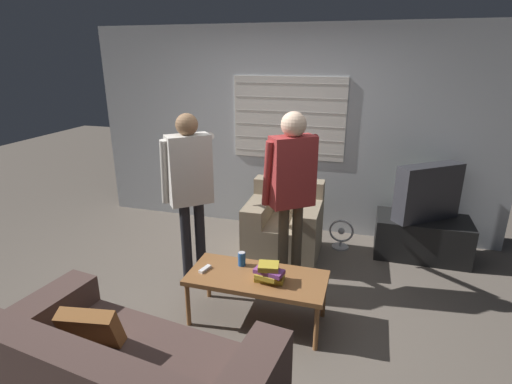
# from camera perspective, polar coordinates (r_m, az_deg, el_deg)

# --- Properties ---
(ground_plane) EXTENTS (16.00, 16.00, 0.00)m
(ground_plane) POSITION_cam_1_polar(r_m,az_deg,el_deg) (3.75, -2.52, -16.87)
(ground_plane) COLOR #665B51
(wall_back) EXTENTS (5.20, 0.08, 2.55)m
(wall_back) POSITION_cam_1_polar(r_m,az_deg,el_deg) (5.08, 4.72, 8.60)
(wall_back) COLOR #ADB2B7
(wall_back) RESTS_ON ground_plane
(armchair_beige) EXTENTS (0.82, 0.79, 0.84)m
(armchair_beige) POSITION_cam_1_polar(r_m,az_deg,el_deg) (4.56, 4.07, -4.95)
(armchair_beige) COLOR gray
(armchair_beige) RESTS_ON ground_plane
(coffee_table) EXTENTS (1.17, 0.52, 0.44)m
(coffee_table) POSITION_cam_1_polar(r_m,az_deg,el_deg) (3.44, 0.14, -12.48)
(coffee_table) COLOR brown
(coffee_table) RESTS_ON ground_plane
(tv_stand) EXTENTS (1.01, 0.53, 0.46)m
(tv_stand) POSITION_cam_1_polar(r_m,az_deg,el_deg) (4.94, 22.55, -5.98)
(tv_stand) COLOR black
(tv_stand) RESTS_ON ground_plane
(tv) EXTENTS (0.73, 0.63, 0.62)m
(tv) POSITION_cam_1_polar(r_m,az_deg,el_deg) (4.75, 23.35, -0.03)
(tv) COLOR #2D2D33
(tv) RESTS_ON tv_stand
(person_left_standing) EXTENTS (0.49, 0.82, 1.71)m
(person_left_standing) POSITION_cam_1_polar(r_m,az_deg,el_deg) (3.78, -9.47, 1.62)
(person_left_standing) COLOR black
(person_left_standing) RESTS_ON ground_plane
(person_right_standing) EXTENTS (0.50, 0.84, 1.74)m
(person_right_standing) POSITION_cam_1_polar(r_m,az_deg,el_deg) (3.67, 5.08, 1.69)
(person_right_standing) COLOR #4C4233
(person_right_standing) RESTS_ON ground_plane
(book_stack) EXTENTS (0.26, 0.20, 0.16)m
(book_stack) POSITION_cam_1_polar(r_m,az_deg,el_deg) (3.31, 1.85, -11.49)
(book_stack) COLOR gold
(book_stack) RESTS_ON coffee_table
(soda_can) EXTENTS (0.07, 0.07, 0.13)m
(soda_can) POSITION_cam_1_polar(r_m,az_deg,el_deg) (3.55, -2.05, -9.52)
(soda_can) COLOR #194C9E
(soda_can) RESTS_ON coffee_table
(spare_remote) EXTENTS (0.07, 0.14, 0.02)m
(spare_remote) POSITION_cam_1_polar(r_m,az_deg,el_deg) (3.52, -7.30, -10.85)
(spare_remote) COLOR white
(spare_remote) RESTS_ON coffee_table
(floor_fan) EXTENTS (0.29, 0.20, 0.36)m
(floor_fan) POSITION_cam_1_polar(r_m,az_deg,el_deg) (4.88, 12.05, -6.03)
(floor_fan) COLOR #A8A8AD
(floor_fan) RESTS_ON ground_plane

